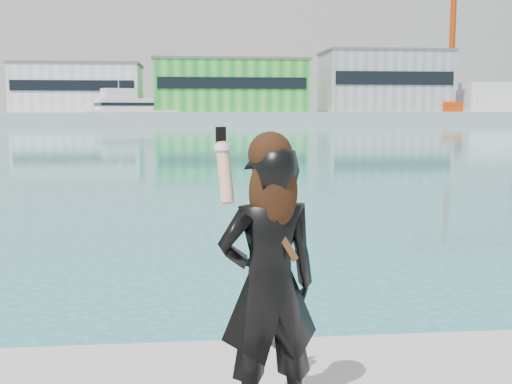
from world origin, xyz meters
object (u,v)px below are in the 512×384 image
at_px(dock_crane, 458,46).
at_px(motor_yacht, 127,110).
at_px(buoy_near, 275,135).
at_px(woman, 269,278).

bearing_deg(dock_crane, motor_yacht, -175.75).
bearing_deg(dock_crane, buoy_near, -125.46).
xyz_separation_m(buoy_near, woman, (-7.81, -59.21, 1.64)).
xyz_separation_m(dock_crane, woman, (-52.75, -122.32, -13.42)).
bearing_deg(buoy_near, dock_crane, 54.54).
bearing_deg(woman, dock_crane, -125.39).
bearing_deg(buoy_near, woman, -97.51).
xyz_separation_m(dock_crane, motor_yacht, (-64.94, -4.82, -12.74)).
bearing_deg(motor_yacht, buoy_near, -95.95).
relative_size(motor_yacht, buoy_near, 36.30).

